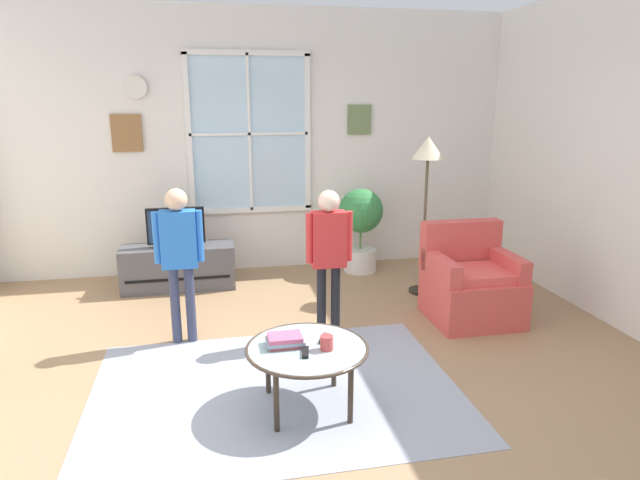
{
  "coord_description": "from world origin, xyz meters",
  "views": [
    {
      "loc": [
        -0.58,
        -3.56,
        2.0
      ],
      "look_at": [
        0.24,
        0.47,
        0.93
      ],
      "focal_mm": 31.0,
      "sensor_mm": 36.0,
      "label": 1
    }
  ],
  "objects_px": {
    "book_stack": "(285,340)",
    "floor_lamp": "(427,164)",
    "remote_near_cup": "(324,339)",
    "coffee_table": "(307,351)",
    "remote_near_books": "(306,352)",
    "cup": "(327,343)",
    "armchair": "(471,285)",
    "television": "(176,226)",
    "potted_plant_by_window": "(361,222)",
    "person_red_shirt": "(329,248)",
    "tv_stand": "(179,267)",
    "person_blue_shirt": "(179,248)"
  },
  "relations": [
    {
      "from": "coffee_table",
      "to": "tv_stand",
      "type": "bearing_deg",
      "value": 109.73
    },
    {
      "from": "television",
      "to": "potted_plant_by_window",
      "type": "xyz_separation_m",
      "value": [
        2.07,
        0.2,
        -0.09
      ]
    },
    {
      "from": "tv_stand",
      "to": "person_red_shirt",
      "type": "xyz_separation_m",
      "value": [
        1.3,
        -1.58,
        0.57
      ]
    },
    {
      "from": "tv_stand",
      "to": "cup",
      "type": "xyz_separation_m",
      "value": [
        1.05,
        -2.65,
        0.25
      ]
    },
    {
      "from": "person_blue_shirt",
      "to": "armchair",
      "type": "bearing_deg",
      "value": 0.02
    },
    {
      "from": "television",
      "to": "person_blue_shirt",
      "type": "bearing_deg",
      "value": -85.83
    },
    {
      "from": "cup",
      "to": "coffee_table",
      "type": "bearing_deg",
      "value": 153.43
    },
    {
      "from": "cup",
      "to": "potted_plant_by_window",
      "type": "relative_size",
      "value": 0.1
    },
    {
      "from": "remote_near_cup",
      "to": "armchair",
      "type": "bearing_deg",
      "value": 34.88
    },
    {
      "from": "television",
      "to": "remote_near_books",
      "type": "bearing_deg",
      "value": -71.39
    },
    {
      "from": "television",
      "to": "person_red_shirt",
      "type": "distance_m",
      "value": 2.04
    },
    {
      "from": "coffee_table",
      "to": "potted_plant_by_window",
      "type": "xyz_separation_m",
      "value": [
        1.14,
        2.8,
        0.18
      ]
    },
    {
      "from": "tv_stand",
      "to": "book_stack",
      "type": "bearing_deg",
      "value": -72.67
    },
    {
      "from": "book_stack",
      "to": "potted_plant_by_window",
      "type": "distance_m",
      "value": 3.03
    },
    {
      "from": "remote_near_books",
      "to": "cup",
      "type": "bearing_deg",
      "value": 13.49
    },
    {
      "from": "remote_near_cup",
      "to": "person_blue_shirt",
      "type": "distance_m",
      "value": 1.52
    },
    {
      "from": "armchair",
      "to": "television",
      "type": "bearing_deg",
      "value": 152.57
    },
    {
      "from": "book_stack",
      "to": "television",
      "type": "bearing_deg",
      "value": 107.35
    },
    {
      "from": "television",
      "to": "cup",
      "type": "height_order",
      "value": "television"
    },
    {
      "from": "tv_stand",
      "to": "remote_near_cup",
      "type": "xyz_separation_m",
      "value": [
        1.06,
        -2.51,
        0.21
      ]
    },
    {
      "from": "person_blue_shirt",
      "to": "potted_plant_by_window",
      "type": "xyz_separation_m",
      "value": [
        1.97,
        1.59,
        -0.23
      ]
    },
    {
      "from": "cup",
      "to": "person_blue_shirt",
      "type": "distance_m",
      "value": 1.61
    },
    {
      "from": "armchair",
      "to": "cup",
      "type": "height_order",
      "value": "armchair"
    },
    {
      "from": "book_stack",
      "to": "remote_near_cup",
      "type": "height_order",
      "value": "book_stack"
    },
    {
      "from": "remote_near_books",
      "to": "floor_lamp",
      "type": "height_order",
      "value": "floor_lamp"
    },
    {
      "from": "remote_near_books",
      "to": "person_red_shirt",
      "type": "relative_size",
      "value": 0.11
    },
    {
      "from": "person_blue_shirt",
      "to": "tv_stand",
      "type": "bearing_deg",
      "value": 94.16
    },
    {
      "from": "remote_near_cup",
      "to": "tv_stand",
      "type": "bearing_deg",
      "value": 112.89
    },
    {
      "from": "person_blue_shirt",
      "to": "floor_lamp",
      "type": "xyz_separation_m",
      "value": [
        2.4,
        0.75,
        0.54
      ]
    },
    {
      "from": "armchair",
      "to": "coffee_table",
      "type": "bearing_deg",
      "value": -145.3
    },
    {
      "from": "remote_near_books",
      "to": "remote_near_cup",
      "type": "relative_size",
      "value": 1.0
    },
    {
      "from": "tv_stand",
      "to": "person_blue_shirt",
      "type": "relative_size",
      "value": 0.9
    },
    {
      "from": "armchair",
      "to": "remote_near_cup",
      "type": "relative_size",
      "value": 6.21
    },
    {
      "from": "armchair",
      "to": "person_blue_shirt",
      "type": "height_order",
      "value": "person_blue_shirt"
    },
    {
      "from": "remote_near_cup",
      "to": "television",
      "type": "bearing_deg",
      "value": 112.91
    },
    {
      "from": "armchair",
      "to": "floor_lamp",
      "type": "bearing_deg",
      "value": 102.61
    },
    {
      "from": "television",
      "to": "person_red_shirt",
      "type": "height_order",
      "value": "person_red_shirt"
    },
    {
      "from": "remote_near_cup",
      "to": "potted_plant_by_window",
      "type": "distance_m",
      "value": 2.9
    },
    {
      "from": "remote_near_books",
      "to": "person_red_shirt",
      "type": "xyz_separation_m",
      "value": [
        0.39,
        1.11,
        0.36
      ]
    },
    {
      "from": "coffee_table",
      "to": "remote_near_books",
      "type": "distance_m",
      "value": 0.1
    },
    {
      "from": "book_stack",
      "to": "floor_lamp",
      "type": "distance_m",
      "value": 2.71
    },
    {
      "from": "tv_stand",
      "to": "armchair",
      "type": "xyz_separation_m",
      "value": [
        2.67,
        -1.39,
        0.09
      ]
    },
    {
      "from": "television",
      "to": "armchair",
      "type": "relative_size",
      "value": 0.68
    },
    {
      "from": "person_blue_shirt",
      "to": "person_red_shirt",
      "type": "relative_size",
      "value": 1.02
    },
    {
      "from": "remote_near_cup",
      "to": "remote_near_books",
      "type": "bearing_deg",
      "value": -131.74
    },
    {
      "from": "remote_near_cup",
      "to": "book_stack",
      "type": "bearing_deg",
      "value": -173.0
    },
    {
      "from": "cup",
      "to": "person_red_shirt",
      "type": "distance_m",
      "value": 1.15
    },
    {
      "from": "television",
      "to": "floor_lamp",
      "type": "distance_m",
      "value": 2.67
    },
    {
      "from": "television",
      "to": "cup",
      "type": "distance_m",
      "value": 2.86
    },
    {
      "from": "television",
      "to": "remote_near_books",
      "type": "distance_m",
      "value": 2.84
    }
  ]
}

